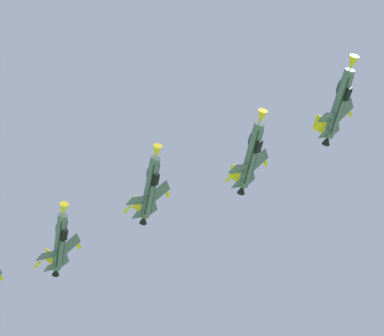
# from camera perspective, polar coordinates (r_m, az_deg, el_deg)

# --- Properties ---
(fighter_jet_left_wing) EXTENTS (10.88, 13.84, 7.50)m
(fighter_jet_left_wing) POSITION_cam_1_polar(r_m,az_deg,el_deg) (124.31, 10.82, 4.80)
(fighter_jet_left_wing) COLOR #4C5666
(fighter_jet_right_wing) EXTENTS (10.86, 13.84, 7.42)m
(fighter_jet_right_wing) POSITION_cam_1_polar(r_m,az_deg,el_deg) (125.13, 4.41, 1.06)
(fighter_jet_right_wing) COLOR #4C5666
(fighter_jet_left_outer) EXTENTS (10.82, 13.84, 7.24)m
(fighter_jet_left_outer) POSITION_cam_1_polar(r_m,az_deg,el_deg) (130.09, -3.11, -1.34)
(fighter_jet_left_outer) COLOR #4C5666
(fighter_jet_right_outer) EXTENTS (10.91, 13.84, 7.60)m
(fighter_jet_right_outer) POSITION_cam_1_polar(r_m,az_deg,el_deg) (137.67, -9.74, -5.32)
(fighter_jet_right_outer) COLOR #4C5666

